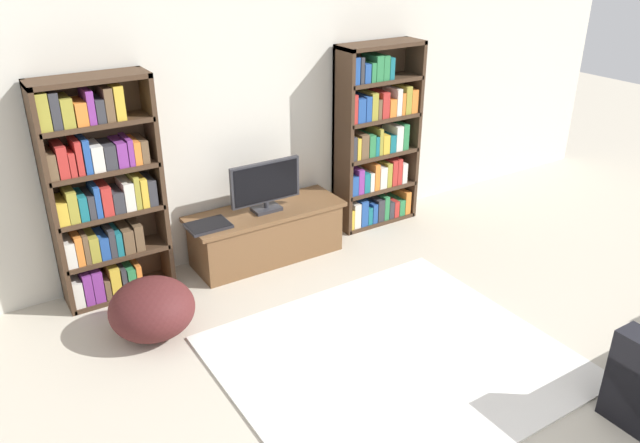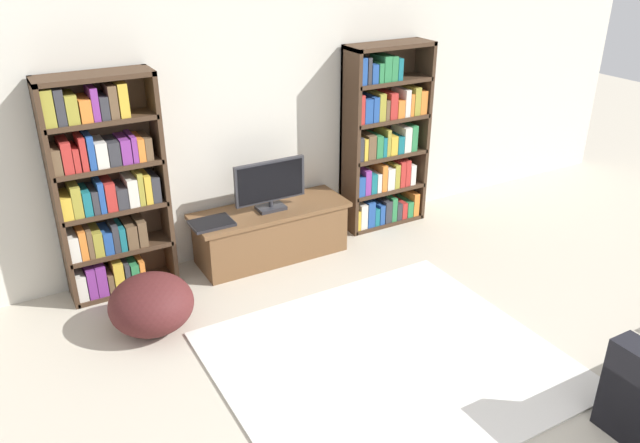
# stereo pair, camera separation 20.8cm
# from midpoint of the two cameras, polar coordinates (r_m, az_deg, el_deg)

# --- Properties ---
(wall_back) EXTENTS (8.80, 0.06, 2.60)m
(wall_back) POSITION_cam_midpoint_polar(r_m,az_deg,el_deg) (5.36, -5.20, 10.56)
(wall_back) COLOR silver
(wall_back) RESTS_ON ground_plane
(bookshelf_left) EXTENTS (0.83, 0.30, 1.74)m
(bookshelf_left) POSITION_cam_midpoint_polar(r_m,az_deg,el_deg) (4.95, -17.90, 2.83)
(bookshelf_left) COLOR #422D1E
(bookshelf_left) RESTS_ON ground_plane
(bookshelf_right) EXTENTS (0.83, 0.30, 1.74)m
(bookshelf_right) POSITION_cam_midpoint_polar(r_m,az_deg,el_deg) (5.95, 6.75, 7.23)
(bookshelf_right) COLOR #422D1E
(bookshelf_right) RESTS_ON ground_plane
(tv_stand) EXTENTS (1.37, 0.50, 0.46)m
(tv_stand) POSITION_cam_midpoint_polar(r_m,az_deg,el_deg) (5.47, -3.44, -1.02)
(tv_stand) COLOR brown
(tv_stand) RESTS_ON ground_plane
(television) EXTENTS (0.64, 0.16, 0.44)m
(television) POSITION_cam_midpoint_polar(r_m,az_deg,el_deg) (5.27, -3.48, 3.38)
(television) COLOR #2D2D33
(television) RESTS_ON tv_stand
(laptop) EXTENTS (0.34, 0.26, 0.03)m
(laptop) POSITION_cam_midpoint_polar(r_m,az_deg,el_deg) (5.13, -8.74, -0.16)
(laptop) COLOR #28282D
(laptop) RESTS_ON tv_stand
(area_rug) EXTENTS (2.20, 1.96, 0.02)m
(area_rug) POSITION_cam_midpoint_polar(r_m,az_deg,el_deg) (4.34, 7.66, -12.56)
(area_rug) COLOR white
(area_rug) RESTS_ON ground_plane
(beanbag_ottoman) EXTENTS (0.61, 0.61, 0.42)m
(beanbag_ottoman) POSITION_cam_midpoint_polar(r_m,az_deg,el_deg) (4.64, -13.92, -7.36)
(beanbag_ottoman) COLOR #4C1E1E
(beanbag_ottoman) RESTS_ON ground_plane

